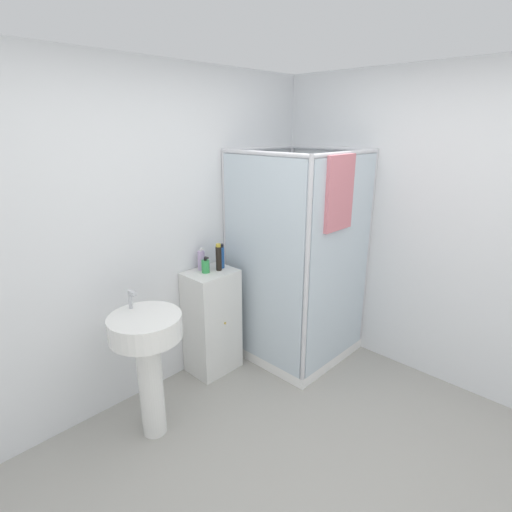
{
  "coord_description": "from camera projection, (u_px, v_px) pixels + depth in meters",
  "views": [
    {
      "loc": [
        -1.49,
        -0.89,
        2.06
      ],
      "look_at": [
        0.59,
        1.12,
        1.1
      ],
      "focal_mm": 28.0,
      "sensor_mm": 36.0,
      "label": 1
    }
  ],
  "objects": [
    {
      "name": "ground_plane",
      "position": [
        326.0,
        507.0,
        2.25
      ],
      "size": [
        12.0,
        12.0,
        0.0
      ],
      "primitive_type": "plane",
      "color": "#9E9B93"
    },
    {
      "name": "soap_dispenser",
      "position": [
        206.0,
        266.0,
        3.23
      ],
      "size": [
        0.07,
        0.07,
        0.14
      ],
      "color": "green",
      "rests_on": "vanity_cabinet"
    },
    {
      "name": "lotion_bottle_white",
      "position": [
        201.0,
        260.0,
        3.28
      ],
      "size": [
        0.06,
        0.06,
        0.19
      ],
      "color": "#B299C6",
      "rests_on": "vanity_cabinet"
    },
    {
      "name": "shampoo_bottle_tall_black",
      "position": [
        219.0,
        257.0,
        3.27
      ],
      "size": [
        0.05,
        0.05,
        0.23
      ],
      "color": "black",
      "rests_on": "vanity_cabinet"
    },
    {
      "name": "shower_enclosure",
      "position": [
        297.0,
        306.0,
        3.62
      ],
      "size": [
        0.93,
        0.96,
        1.87
      ],
      "color": "white",
      "rests_on": "ground_plane"
    },
    {
      "name": "wall_back",
      "position": [
        145.0,
        238.0,
        2.98
      ],
      "size": [
        6.4,
        0.06,
        2.5
      ],
      "primitive_type": "cube",
      "color": "silver",
      "rests_on": "ground_plane"
    },
    {
      "name": "shampoo_bottle_blue",
      "position": [
        221.0,
        256.0,
        3.33
      ],
      "size": [
        0.05,
        0.05,
        0.21
      ],
      "color": "#1E4C93",
      "rests_on": "vanity_cabinet"
    },
    {
      "name": "vanity_cabinet",
      "position": [
        212.0,
        321.0,
        3.41
      ],
      "size": [
        0.41,
        0.34,
        0.91
      ],
      "color": "silver",
      "rests_on": "ground_plane"
    },
    {
      "name": "sink",
      "position": [
        148.0,
        350.0,
        2.61
      ],
      "size": [
        0.47,
        0.47,
        1.03
      ],
      "color": "white",
      "rests_on": "ground_plane"
    },
    {
      "name": "wall_right",
      "position": [
        463.0,
        236.0,
        3.02
      ],
      "size": [
        0.06,
        6.4,
        2.5
      ],
      "primitive_type": "cube",
      "color": "silver",
      "rests_on": "ground_plane"
    }
  ]
}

